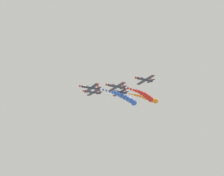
% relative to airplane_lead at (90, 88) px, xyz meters
% --- Properties ---
extents(airplane_lead, '(9.28, 10.35, 3.32)m').
position_rel_airplane_lead_xyz_m(airplane_lead, '(0.00, 0.00, 0.00)').
color(airplane_lead, '#333842').
extents(smoke_trail_lead, '(3.03, 21.15, 6.27)m').
position_rel_airplane_lead_xyz_m(smoke_trail_lead, '(-0.28, -21.29, -2.73)').
color(smoke_trail_lead, blue).
extents(airplane_left_inner, '(9.35, 10.35, 3.19)m').
position_rel_airplane_lead_xyz_m(airplane_left_inner, '(-8.26, -7.61, 0.33)').
color(airplane_left_inner, '#333842').
extents(smoke_trail_left_inner, '(3.45, 18.86, 5.12)m').
position_rel_airplane_lead_xyz_m(smoke_trail_left_inner, '(-7.33, -27.37, -1.62)').
color(smoke_trail_left_inner, red).
extents(airplane_right_inner, '(9.44, 10.35, 2.97)m').
position_rel_airplane_lead_xyz_m(airplane_right_inner, '(9.83, -8.31, 0.34)').
color(airplane_right_inner, '#333842').
extents(smoke_trail_right_inner, '(2.87, 18.07, 2.90)m').
position_rel_airplane_lead_xyz_m(smoke_trail_right_inner, '(9.18, -27.95, -0.48)').
color(smoke_trail_right_inner, white).
extents(airplane_left_outer, '(9.31, 10.35, 3.27)m').
position_rel_airplane_lead_xyz_m(airplane_left_outer, '(0.86, -17.69, 0.29)').
color(airplane_left_outer, '#333842').
extents(smoke_trail_left_outer, '(5.20, 17.94, 4.44)m').
position_rel_airplane_lead_xyz_m(smoke_trail_left_outer, '(-1.35, -36.97, -1.58)').
color(smoke_trail_left_outer, orange).
extents(airplane_right_outer, '(9.32, 10.35, 3.25)m').
position_rel_airplane_lead_xyz_m(airplane_right_outer, '(-16.97, -16.12, 3.02)').
color(airplane_right_outer, '#333842').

